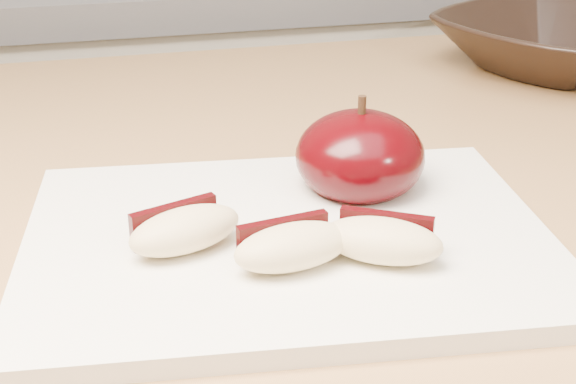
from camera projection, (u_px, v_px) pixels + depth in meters
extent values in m
cube|color=silver|center=(178.00, 250.00, 1.37)|extent=(2.40, 0.60, 0.90)
cube|color=#A17346|center=(266.00, 194.00, 0.57)|extent=(1.64, 0.64, 0.04)
cube|color=white|center=(288.00, 241.00, 0.46)|extent=(0.32, 0.25, 0.01)
ellipsoid|color=black|center=(360.00, 156.00, 0.50)|extent=(0.09, 0.09, 0.06)
cylinder|color=black|center=(362.00, 105.00, 0.49)|extent=(0.01, 0.01, 0.01)
ellipsoid|color=beige|center=(185.00, 230.00, 0.43)|extent=(0.07, 0.05, 0.02)
cube|color=black|center=(174.00, 222.00, 0.44)|extent=(0.05, 0.02, 0.02)
ellipsoid|color=beige|center=(293.00, 247.00, 0.41)|extent=(0.07, 0.04, 0.02)
cube|color=black|center=(283.00, 237.00, 0.43)|extent=(0.05, 0.01, 0.02)
ellipsoid|color=beige|center=(382.00, 241.00, 0.42)|extent=(0.07, 0.06, 0.02)
cube|color=black|center=(386.00, 231.00, 0.43)|extent=(0.05, 0.03, 0.02)
imported|color=black|center=(554.00, 43.00, 0.77)|extent=(0.28, 0.28, 0.05)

